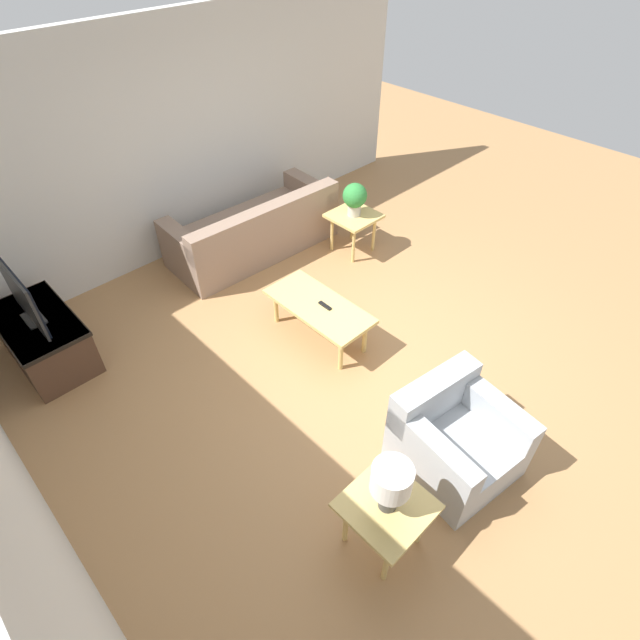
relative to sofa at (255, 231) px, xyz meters
The scene contains 12 objects.
ground_plane 2.32m from the sofa, 169.81° to the left, with size 14.00×14.00×0.00m, color #A87A4C.
wall_right 1.38m from the sofa, 27.31° to the left, with size 0.12×7.20×2.70m.
sofa is the anchor object (origin of this frame).
armchair 3.67m from the sofa, 167.61° to the left, with size 0.96×0.94×0.77m.
coffee_table 1.81m from the sofa, 163.19° to the left, with size 1.17×0.53×0.43m.
side_table_plant 1.27m from the sofa, 132.68° to the right, with size 0.56×0.56×0.52m.
side_table_lamp 4.03m from the sofa, 154.79° to the left, with size 0.56×0.56×0.52m.
tv_stand_chest 2.72m from the sofa, 91.84° to the left, with size 1.10×0.63×0.54m.
television 2.77m from the sofa, 91.84° to the left, with size 0.83×0.16×0.57m.
potted_plant 1.34m from the sofa, 132.68° to the right, with size 0.30×0.30×0.41m.
table_lamp 4.06m from the sofa, 154.79° to the left, with size 0.27×0.27×0.43m.
remote_control 1.86m from the sofa, 164.56° to the left, with size 0.16×0.04×0.02m.
Camera 1 is at (-2.26, 2.79, 3.72)m, focal length 28.00 mm.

